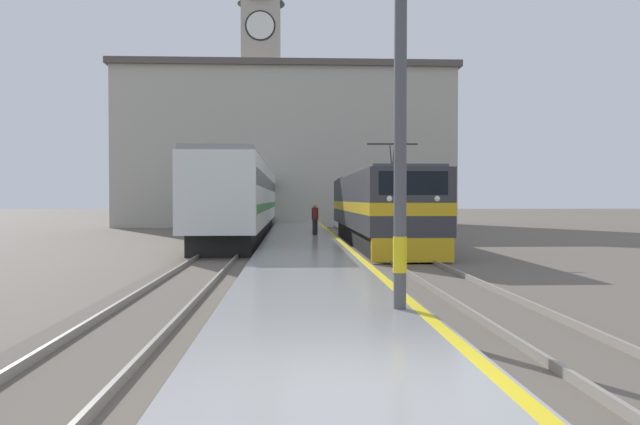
# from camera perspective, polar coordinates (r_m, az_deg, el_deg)

# --- Properties ---
(ground_plane) EXTENTS (200.00, 200.00, 0.00)m
(ground_plane) POSITION_cam_1_polar(r_m,az_deg,el_deg) (36.29, -1.83, -2.22)
(ground_plane) COLOR #60564C
(platform) EXTENTS (3.51, 140.00, 0.39)m
(platform) POSITION_cam_1_polar(r_m,az_deg,el_deg) (31.29, -1.71, -2.43)
(platform) COLOR #999999
(platform) RESTS_ON ground
(rail_track_near) EXTENTS (2.84, 140.00, 0.16)m
(rail_track_near) POSITION_cam_1_polar(r_m,az_deg,el_deg) (31.56, 4.73, -2.70)
(rail_track_near) COLOR #60564C
(rail_track_near) RESTS_ON ground
(rail_track_far) EXTENTS (2.84, 140.00, 0.16)m
(rail_track_far) POSITION_cam_1_polar(r_m,az_deg,el_deg) (31.41, -7.59, -2.72)
(rail_track_far) COLOR #60564C
(rail_track_far) RESTS_ON ground
(locomotive_train) EXTENTS (2.92, 17.49, 4.43)m
(locomotive_train) POSITION_cam_1_polar(r_m,az_deg,el_deg) (29.39, 5.27, 0.41)
(locomotive_train) COLOR black
(locomotive_train) RESTS_ON ground
(passenger_train) EXTENTS (2.92, 51.31, 4.15)m
(passenger_train) POSITION_cam_1_polar(r_m,az_deg,el_deg) (47.80, -5.89, 1.28)
(passenger_train) COLOR black
(passenger_train) RESTS_ON ground
(catenary_mast) EXTENTS (2.55, 0.23, 7.43)m
(catenary_mast) POSITION_cam_1_polar(r_m,az_deg,el_deg) (10.58, 8.07, 11.99)
(catenary_mast) COLOR #4C4C51
(catenary_mast) RESTS_ON platform
(person_on_platform) EXTENTS (0.34, 0.34, 1.58)m
(person_on_platform) POSITION_cam_1_polar(r_m,az_deg,el_deg) (31.65, -0.46, -0.55)
(person_on_platform) COLOR #23232D
(person_on_platform) RESTS_ON platform
(clock_tower) EXTENTS (4.71, 4.71, 24.96)m
(clock_tower) POSITION_cam_1_polar(r_m,az_deg,el_deg) (63.60, -5.39, 11.27)
(clock_tower) COLOR #ADA393
(clock_tower) RESTS_ON ground
(station_building) EXTENTS (27.25, 9.26, 12.90)m
(station_building) POSITION_cam_1_polar(r_m,az_deg,el_deg) (52.27, -3.13, 5.94)
(station_building) COLOR #B7B2A3
(station_building) RESTS_ON ground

